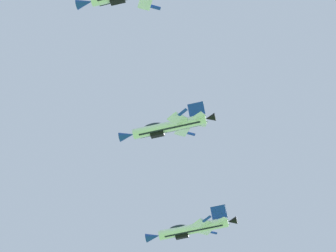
# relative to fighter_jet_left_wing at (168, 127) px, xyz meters

# --- Properties ---
(fighter_jet_left_wing) EXTENTS (15.03, 9.17, 7.30)m
(fighter_jet_left_wing) POSITION_rel_fighter_jet_left_wing_xyz_m (0.00, 0.00, 0.00)
(fighter_jet_left_wing) COLOR white
(fighter_jet_right_wing) EXTENTS (15.03, 9.23, 7.15)m
(fighter_jet_right_wing) POSITION_rel_fighter_jet_left_wing_xyz_m (7.88, 17.31, -0.77)
(fighter_jet_right_wing) COLOR white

